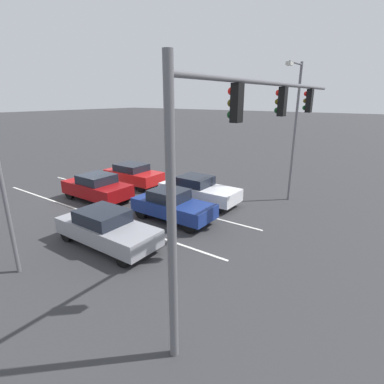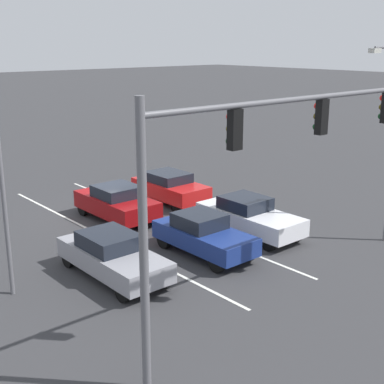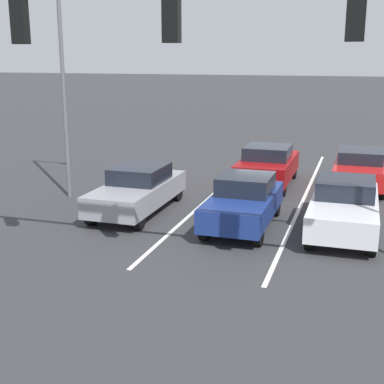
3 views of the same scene
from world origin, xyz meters
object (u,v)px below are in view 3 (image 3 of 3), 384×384
car_red_leftlane_second (360,168)px  street_lamp_right_shoulder (66,48)px  car_gray_rightlane_front (138,189)px  car_maroon_midlane_second (267,165)px  car_navy_midlane_front (244,202)px  traffic_signal_gantry (73,53)px  car_white_leftlane_front (344,206)px

car_red_leftlane_second → street_lamp_right_shoulder: bearing=25.2°
car_gray_rightlane_front → car_maroon_midlane_second: (-3.37, -4.94, 0.05)m
car_navy_midlane_front → traffic_signal_gantry: bearing=64.2°
car_gray_rightlane_front → street_lamp_right_shoulder: street_lamp_right_shoulder is taller
car_white_leftlane_front → car_navy_midlane_front: bearing=8.1°
car_white_leftlane_front → car_red_leftlane_second: car_white_leftlane_front is taller
car_navy_midlane_front → street_lamp_right_shoulder: 8.03m
car_gray_rightlane_front → car_red_leftlane_second: 8.78m
car_navy_midlane_front → street_lamp_right_shoulder: size_ratio=0.45×
car_red_leftlane_second → car_maroon_midlane_second: bearing=9.6°
car_white_leftlane_front → car_maroon_midlane_second: car_maroon_midlane_second is taller
car_gray_rightlane_front → traffic_signal_gantry: traffic_signal_gantry is taller
street_lamp_right_shoulder → car_maroon_midlane_second: bearing=-147.5°
car_gray_rightlane_front → car_navy_midlane_front: bearing=171.9°
traffic_signal_gantry → car_gray_rightlane_front: bearing=-78.7°
car_maroon_midlane_second → car_white_leftlane_front: bearing=121.7°
car_navy_midlane_front → street_lamp_right_shoulder: bearing=-12.5°
car_gray_rightlane_front → car_maroon_midlane_second: size_ratio=1.08×
car_white_leftlane_front → car_gray_rightlane_front: car_white_leftlane_front is taller
car_gray_rightlane_front → car_maroon_midlane_second: bearing=-124.3°
car_white_leftlane_front → street_lamp_right_shoulder: 10.44m
car_gray_rightlane_front → car_maroon_midlane_second: car_maroon_midlane_second is taller
car_gray_rightlane_front → car_white_leftlane_front: bearing=179.1°
car_red_leftlane_second → street_lamp_right_shoulder: 11.64m
street_lamp_right_shoulder → car_gray_rightlane_front: bearing=162.1°
car_gray_rightlane_front → car_red_leftlane_second: (-6.82, -5.53, 0.02)m
car_gray_rightlane_front → street_lamp_right_shoulder: (2.91, -0.94, 4.47)m
car_gray_rightlane_front → car_red_leftlane_second: size_ratio=1.12×
car_red_leftlane_second → car_navy_midlane_front: bearing=62.0°
car_white_leftlane_front → car_maroon_midlane_second: 5.93m
car_navy_midlane_front → car_red_leftlane_second: (-3.20, -6.04, 0.01)m
car_gray_rightlane_front → traffic_signal_gantry: (-1.13, 5.65, 4.26)m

